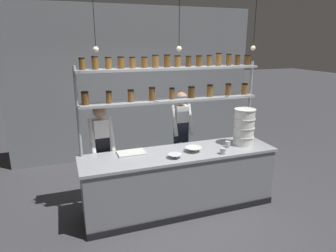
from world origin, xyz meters
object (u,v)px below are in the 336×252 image
(chef_left, at_px, (102,149))
(serving_cup_front, at_px, (228,144))
(container_stack, at_px, (244,127))
(prep_bowl_near_left, at_px, (193,149))
(spice_shelf_unit, at_px, (173,85))
(cutting_board, at_px, (131,153))
(chef_center, at_px, (181,132))
(prep_bowl_center_front, at_px, (175,156))
(serving_cup_by_board, at_px, (223,151))

(chef_left, distance_m, serving_cup_front, 1.94)
(container_stack, bearing_deg, prep_bowl_near_left, -178.16)
(spice_shelf_unit, height_order, serving_cup_front, spice_shelf_unit)
(cutting_board, distance_m, prep_bowl_near_left, 0.92)
(container_stack, height_order, prep_bowl_near_left, container_stack)
(chef_center, relative_size, prep_bowl_center_front, 8.42)
(chef_center, relative_size, prep_bowl_near_left, 6.77)
(spice_shelf_unit, distance_m, chef_left, 1.45)
(cutting_board, relative_size, prep_bowl_center_front, 2.01)
(prep_bowl_near_left, xyz_separation_m, serving_cup_by_board, (0.36, -0.24, 0.01))
(chef_center, xyz_separation_m, container_stack, (0.73, -0.82, 0.24))
(chef_center, xyz_separation_m, prep_bowl_center_front, (-0.50, -0.98, -0.02))
(prep_bowl_center_front, xyz_separation_m, serving_cup_by_board, (0.71, -0.10, 0.02))
(cutting_board, relative_size, prep_bowl_near_left, 1.62)
(container_stack, relative_size, prep_bowl_near_left, 2.34)
(container_stack, relative_size, cutting_board, 1.44)
(serving_cup_front, xyz_separation_m, serving_cup_by_board, (-0.21, -0.22, -0.00))
(chef_center, distance_m, prep_bowl_center_front, 1.10)
(serving_cup_front, bearing_deg, prep_bowl_near_left, 178.20)
(spice_shelf_unit, distance_m, container_stack, 1.30)
(prep_bowl_center_front, bearing_deg, container_stack, 7.81)
(container_stack, bearing_deg, chef_center, 131.86)
(chef_left, bearing_deg, chef_center, 6.67)
(cutting_board, distance_m, prep_bowl_center_front, 0.65)
(prep_bowl_center_front, bearing_deg, chef_left, 141.61)
(container_stack, bearing_deg, cutting_board, 173.57)
(prep_bowl_center_front, relative_size, serving_cup_front, 1.99)
(cutting_board, height_order, serving_cup_by_board, serving_cup_by_board)
(cutting_board, bearing_deg, spice_shelf_unit, 11.45)
(cutting_board, xyz_separation_m, serving_cup_by_board, (1.25, -0.47, 0.03))
(spice_shelf_unit, bearing_deg, chef_center, 54.47)
(serving_cup_by_board, bearing_deg, spice_shelf_unit, 132.19)
(spice_shelf_unit, bearing_deg, prep_bowl_near_left, -62.45)
(serving_cup_by_board, bearing_deg, serving_cup_front, 46.17)
(spice_shelf_unit, xyz_separation_m, serving_cup_by_board, (0.55, -0.61, -0.91))
(cutting_board, xyz_separation_m, prep_bowl_center_front, (0.54, -0.37, 0.01))
(chef_center, height_order, container_stack, chef_center)
(prep_bowl_near_left, bearing_deg, chef_left, 155.25)
(chef_center, distance_m, prep_bowl_near_left, 0.86)
(chef_left, relative_size, prep_bowl_near_left, 6.51)
(prep_bowl_center_front, bearing_deg, spice_shelf_unit, 72.58)
(prep_bowl_near_left, xyz_separation_m, prep_bowl_center_front, (-0.35, -0.14, -0.01))
(prep_bowl_center_front, height_order, serving_cup_by_board, serving_cup_by_board)
(chef_center, bearing_deg, prep_bowl_center_front, -116.67)
(chef_left, distance_m, chef_center, 1.44)
(prep_bowl_near_left, height_order, serving_cup_front, serving_cup_front)
(spice_shelf_unit, bearing_deg, container_stack, -17.71)
(serving_cup_by_board, bearing_deg, cutting_board, 159.57)
(cutting_board, height_order, prep_bowl_center_front, prep_bowl_center_front)
(cutting_board, distance_m, serving_cup_by_board, 1.34)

